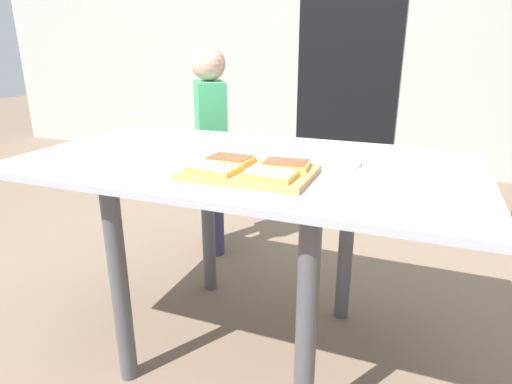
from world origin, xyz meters
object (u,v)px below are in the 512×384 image
object	(u,v)px
cutting_board	(249,172)
pizza_slice_near_left	(214,168)
pizza_slice_far_left	(230,160)
dining_table	(244,190)
pizza_slice_far_right	(286,164)
garden_hose_coil	(147,156)
child_left	(211,139)
plate_white_right	(326,161)
pizza_slice_near_right	(270,174)

from	to	relation	value
cutting_board	pizza_slice_near_left	world-z (taller)	pizza_slice_near_left
cutting_board	pizza_slice_far_left	xyz separation A→B (m)	(-0.08, 0.05, 0.02)
dining_table	pizza_slice_far_right	xyz separation A→B (m)	(0.18, -0.10, 0.14)
pizza_slice_far_right	garden_hose_coil	bearing A→B (deg)	132.77
child_left	dining_table	bearing A→B (deg)	-55.49
pizza_slice_far_right	garden_hose_coil	distance (m)	3.38
pizza_slice_far_right	plate_white_right	world-z (taller)	pizza_slice_far_right
dining_table	cutting_board	size ratio (longest dim) A/B	4.04
plate_white_right	cutting_board	bearing A→B (deg)	-129.39
child_left	garden_hose_coil	xyz separation A→B (m)	(-1.58, 1.61, -0.61)
pizza_slice_far_right	pizza_slice_near_right	distance (m)	0.11
pizza_slice_near_right	garden_hose_coil	size ratio (longest dim) A/B	0.42
pizza_slice_far_left	plate_white_right	world-z (taller)	pizza_slice_far_left
pizza_slice_near_right	child_left	distance (m)	1.14
cutting_board	pizza_slice_far_right	xyz separation A→B (m)	(0.09, 0.06, 0.02)
pizza_slice_far_left	pizza_slice_near_left	distance (m)	0.11
pizza_slice_near_left	garden_hose_coil	distance (m)	3.36
pizza_slice_near_right	child_left	xyz separation A→B (m)	(-0.65, 0.92, -0.13)
cutting_board	pizza_slice_far_left	world-z (taller)	pizza_slice_far_left
dining_table	pizza_slice_near_left	bearing A→B (deg)	-89.93
pizza_slice_near_right	child_left	world-z (taller)	child_left
pizza_slice_near_left	pizza_slice_near_right	distance (m)	0.17
cutting_board	pizza_slice_near_right	xyz separation A→B (m)	(0.09, -0.06, 0.02)
child_left	plate_white_right	bearing A→B (deg)	-40.75
dining_table	child_left	bearing A→B (deg)	124.51
pizza_slice_far_right	pizza_slice_far_left	bearing A→B (deg)	-176.64
pizza_slice_far_left	child_left	distance (m)	0.96
pizza_slice_far_right	garden_hose_coil	size ratio (longest dim) A/B	0.43
cutting_board	pizza_slice_near_left	bearing A→B (deg)	-144.44
dining_table	pizza_slice_far_left	bearing A→B (deg)	-89.93
garden_hose_coil	child_left	bearing A→B (deg)	-45.64
pizza_slice_far_left	pizza_slice_near_left	xyz separation A→B (m)	(0.00, -0.11, 0.00)
dining_table	garden_hose_coil	distance (m)	3.16
pizza_slice_near_right	plate_white_right	bearing A→B (deg)	70.86
pizza_slice_far_left	child_left	world-z (taller)	child_left
pizza_slice_near_right	plate_white_right	world-z (taller)	pizza_slice_near_right
pizza_slice_far_right	pizza_slice_near_right	size ratio (longest dim) A/B	1.04
pizza_slice_near_right	plate_white_right	xyz separation A→B (m)	(0.10, 0.28, -0.02)
pizza_slice_far_right	pizza_slice_near_right	xyz separation A→B (m)	(-0.01, -0.11, 0.00)
cutting_board	pizza_slice_far_right	distance (m)	0.11
pizza_slice_near_right	cutting_board	bearing A→B (deg)	146.70
pizza_slice_far_right	pizza_slice_near_left	bearing A→B (deg)	-146.17
pizza_slice_far_left	garden_hose_coil	size ratio (longest dim) A/B	0.41
garden_hose_coil	pizza_slice_near_left	bearing A→B (deg)	-50.94
pizza_slice_near_left	pizza_slice_far_right	xyz separation A→B (m)	(0.18, 0.12, 0.00)
cutting_board	pizza_slice_far_left	distance (m)	0.10
child_left	pizza_slice_near_left	bearing A→B (deg)	-62.44
child_left	garden_hose_coil	world-z (taller)	child_left
dining_table	cutting_board	distance (m)	0.22
pizza_slice_far_left	plate_white_right	bearing A→B (deg)	32.96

